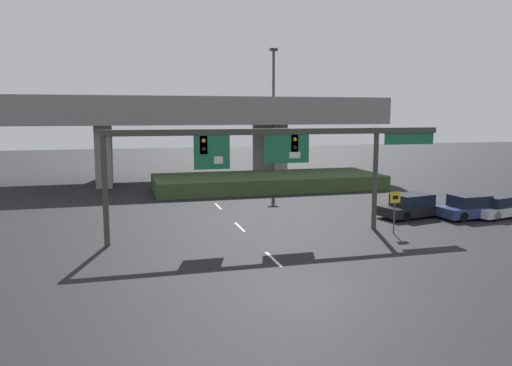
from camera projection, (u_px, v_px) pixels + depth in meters
ground_plane at (307, 291)px, 18.56m from camera, size 160.00×160.00×0.00m
lane_markings at (228, 216)px, 32.26m from camera, size 0.14×22.52×0.01m
signal_gantry at (273, 148)px, 26.43m from camera, size 18.54×0.44×5.77m
speed_limit_sign at (395, 206)px, 27.18m from camera, size 0.60×0.11×2.38m
highway_light_pole_near at (273, 113)px, 46.22m from camera, size 0.70×0.36×12.45m
overpass_bridge at (190, 121)px, 48.60m from camera, size 38.13×9.79×8.08m
grass_embankment at (268, 182)px, 43.87m from camera, size 19.81×7.36×1.21m
parked_sedan_near_right at (413, 206)px, 31.79m from camera, size 4.92×2.77×1.48m
parked_sedan_mid_right at (470, 207)px, 31.41m from camera, size 4.33×2.10×1.48m
parked_sedan_far_right at (499, 207)px, 31.87m from camera, size 4.80×2.80×1.35m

